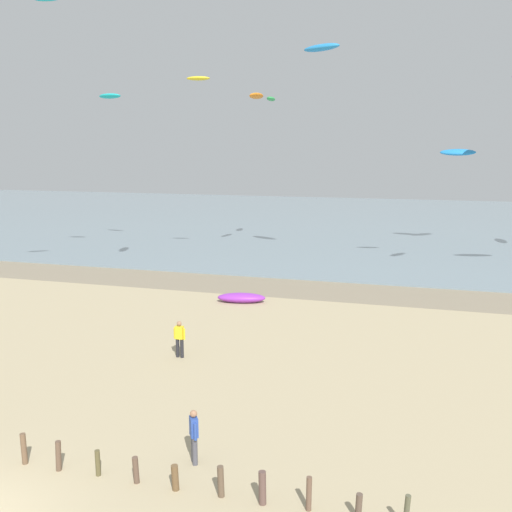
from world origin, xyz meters
name	(u,v)px	position (x,y,z in m)	size (l,w,h in m)	color
wet_sand_strip	(256,286)	(0.00, 26.82, 0.00)	(120.00, 5.36, 0.01)	gray
sea	(335,221)	(0.00, 64.50, 0.05)	(160.00, 70.00, 0.10)	gray
groyne_near	(194,478)	(5.12, 2.93, 0.44)	(11.40, 0.33, 0.97)	brown
person_nearest_camera	(180,338)	(0.50, 12.57, 0.92)	(0.57, 0.24, 1.71)	#232328
person_mid_beach	(194,435)	(4.54, 4.36, 0.92)	(0.38, 0.49, 1.71)	#4C4C56
grounded_kite	(241,298)	(0.35, 22.44, 0.30)	(2.97, 1.07, 0.59)	purple
kite_aloft_3	(321,48)	(3.14, 33.39, 16.65)	(3.21, 1.03, 0.51)	#2384D1
kite_aloft_5	(271,99)	(-2.64, 40.99, 13.72)	(2.29, 0.73, 0.37)	green
kite_aloft_8	(110,96)	(-16.14, 36.40, 13.91)	(2.33, 0.75, 0.37)	#19B2B7
kite_aloft_9	(198,78)	(-6.15, 32.32, 14.65)	(1.82, 0.58, 0.29)	yellow
kite_aloft_11	(256,96)	(-2.70, 36.45, 13.62)	(2.40, 0.77, 0.38)	orange
kite_aloft_12	(458,152)	(13.76, 46.83, 9.02)	(3.20, 1.02, 0.51)	#2384D1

